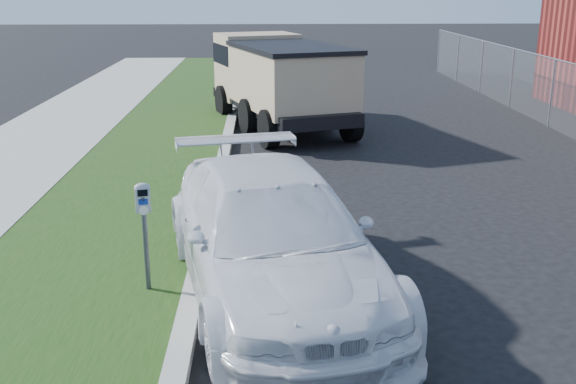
{
  "coord_description": "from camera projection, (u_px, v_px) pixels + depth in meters",
  "views": [
    {
      "loc": [
        -1.73,
        -7.67,
        3.68
      ],
      "look_at": [
        -1.4,
        1.0,
        1.0
      ],
      "focal_mm": 42.0,
      "sensor_mm": 36.0,
      "label": 1
    }
  ],
  "objects": [
    {
      "name": "parking_meter",
      "position": [
        144.0,
        213.0,
        7.93
      ],
      "size": [
        0.21,
        0.16,
        1.35
      ],
      "rotation": [
        0.0,
        0.0,
        0.21
      ],
      "color": "#3F4247",
      "rests_on": "ground"
    },
    {
      "name": "dump_truck",
      "position": [
        278.0,
        77.0,
        17.95
      ],
      "size": [
        3.91,
        6.34,
        2.34
      ],
      "rotation": [
        0.0,
        0.0,
        0.31
      ],
      "color": "black",
      "rests_on": "ground"
    },
    {
      "name": "white_wagon",
      "position": [
        274.0,
        235.0,
        8.18
      ],
      "size": [
        3.21,
        5.63,
        1.54
      ],
      "primitive_type": "imported",
      "rotation": [
        0.0,
        0.0,
        0.21
      ],
      "color": "white",
      "rests_on": "ground"
    },
    {
      "name": "streetside",
      "position": [
        10.0,
        234.0,
        10.16
      ],
      "size": [
        6.12,
        50.0,
        0.15
      ],
      "color": "gray",
      "rests_on": "ground"
    },
    {
      "name": "ground",
      "position": [
        402.0,
        290.0,
        8.48
      ],
      "size": [
        120.0,
        120.0,
        0.0
      ],
      "primitive_type": "plane",
      "color": "black",
      "rests_on": "ground"
    }
  ]
}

